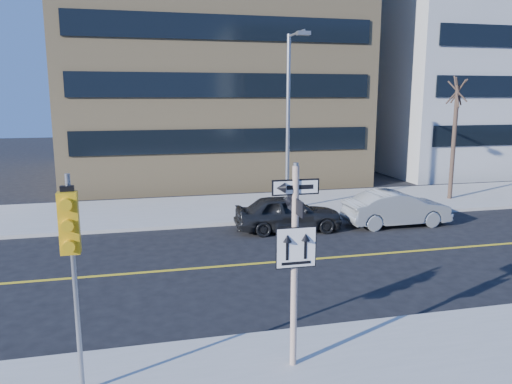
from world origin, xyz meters
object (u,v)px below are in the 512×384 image
object	(u,v)px
parked_car_b	(397,208)
streetlight_a	(290,111)
sign_pole	(295,255)
street_tree_west	(457,94)
traffic_signal	(71,241)
parked_car_a	(288,213)

from	to	relation	value
parked_car_b	streetlight_a	size ratio (longest dim) A/B	0.56
sign_pole	street_tree_west	xyz separation A→B (m)	(13.00, 13.81, 3.09)
sign_pole	street_tree_west	size ratio (longest dim) A/B	0.64
street_tree_west	parked_car_b	bearing A→B (deg)	-143.60
traffic_signal	sign_pole	bearing A→B (deg)	2.11
traffic_signal	parked_car_b	size ratio (longest dim) A/B	0.89
parked_car_a	street_tree_west	world-z (taller)	street_tree_west
parked_car_b	streetlight_a	xyz separation A→B (m)	(-3.77, 3.31, 4.01)
streetlight_a	traffic_signal	bearing A→B (deg)	-120.80
traffic_signal	streetlight_a	world-z (taller)	streetlight_a
parked_car_b	street_tree_west	distance (m)	8.07
traffic_signal	street_tree_west	xyz separation A→B (m)	(17.00, 13.96, 2.50)
traffic_signal	street_tree_west	distance (m)	22.14
parked_car_a	traffic_signal	bearing A→B (deg)	148.92
parked_car_a	street_tree_west	distance (m)	11.63
parked_car_a	streetlight_a	bearing A→B (deg)	-14.49
street_tree_west	sign_pole	bearing A→B (deg)	-133.26
traffic_signal	parked_car_a	size ratio (longest dim) A/B	0.92
sign_pole	streetlight_a	bearing A→B (deg)	73.23
parked_car_b	street_tree_west	xyz separation A→B (m)	(5.23, 3.86, 4.78)
sign_pole	parked_car_b	distance (m)	12.74
parked_car_b	parked_car_a	bearing A→B (deg)	86.90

